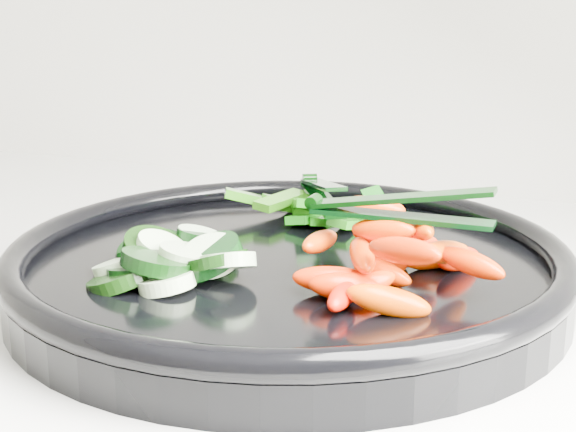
% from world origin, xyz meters
% --- Properties ---
extents(veggie_tray, '(0.47, 0.47, 0.04)m').
position_xyz_m(veggie_tray, '(-0.15, 1.66, 0.95)').
color(veggie_tray, black).
rests_on(veggie_tray, counter).
extents(cucumber_pile, '(0.12, 0.13, 0.04)m').
position_xyz_m(cucumber_pile, '(-0.21, 1.61, 0.96)').
color(cucumber_pile, black).
rests_on(cucumber_pile, veggie_tray).
extents(carrot_pile, '(0.13, 0.14, 0.05)m').
position_xyz_m(carrot_pile, '(-0.07, 1.63, 0.97)').
color(carrot_pile, '#F33E00').
rests_on(carrot_pile, veggie_tray).
extents(pepper_pile, '(0.14, 0.09, 0.04)m').
position_xyz_m(pepper_pile, '(-0.18, 1.76, 0.96)').
color(pepper_pile, '#15750B').
rests_on(pepper_pile, veggie_tray).
extents(tong_carrot, '(0.11, 0.02, 0.02)m').
position_xyz_m(tong_carrot, '(-0.07, 1.63, 1.00)').
color(tong_carrot, black).
rests_on(tong_carrot, carrot_pile).
extents(tong_pepper, '(0.07, 0.10, 0.02)m').
position_xyz_m(tong_pepper, '(-0.17, 1.75, 0.98)').
color(tong_pepper, black).
rests_on(tong_pepper, pepper_pile).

